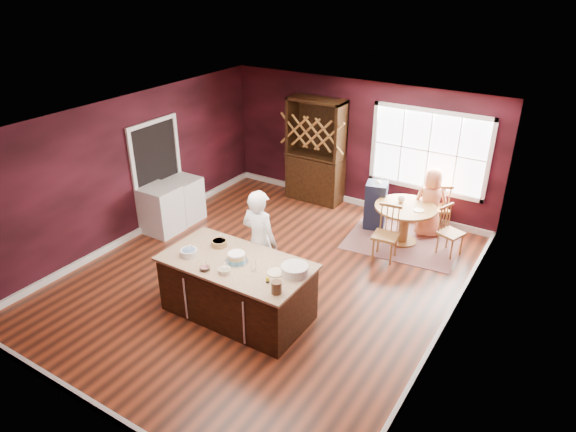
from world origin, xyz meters
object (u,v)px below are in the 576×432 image
object	(u,v)px
baker	(260,242)
toddler	(376,188)
layer_cake	(237,257)
chair_south	(386,234)
chair_north	(437,206)
hutch	(316,151)
dining_table	(405,217)
seated_woman	(431,203)
dryer	(184,199)
chair_east	(451,231)
high_chair	(376,204)
kitchen_island	(237,289)
washer	(162,210)

from	to	relation	value
baker	toddler	xyz separation A→B (m)	(0.64, 3.08, -0.07)
baker	layer_cake	world-z (taller)	baker
chair_south	chair_north	world-z (taller)	chair_north
layer_cake	hutch	distance (m)	4.41
hutch	toddler	bearing A→B (deg)	-16.46
dining_table	seated_woman	xyz separation A→B (m)	(0.30, 0.53, 0.15)
dryer	layer_cake	bearing A→B (deg)	-34.55
chair_east	chair_south	world-z (taller)	chair_south
high_chair	dryer	bearing A→B (deg)	-168.78
layer_cake	toddler	world-z (taller)	layer_cake
chair_north	chair_east	bearing A→B (deg)	91.16
dryer	chair_north	bearing A→B (deg)	26.67
kitchen_island	chair_east	distance (m)	4.09
kitchen_island	washer	xyz separation A→B (m)	(-2.85, 1.33, 0.03)
dining_table	hutch	world-z (taller)	hutch
kitchen_island	dining_table	xyz separation A→B (m)	(1.31, 3.44, 0.10)
dining_table	chair_east	xyz separation A→B (m)	(0.88, 0.01, -0.07)
chair_north	seated_woman	world-z (taller)	seated_woman
chair_south	seated_woman	xyz separation A→B (m)	(0.36, 1.30, 0.18)
chair_east	chair_north	distance (m)	0.95
chair_north	high_chair	xyz separation A→B (m)	(-1.07, -0.52, -0.02)
chair_north	seated_woman	distance (m)	0.32
chair_east	seated_woman	distance (m)	0.81
chair_south	toddler	distance (m)	1.35
dining_table	hutch	xyz separation A→B (m)	(-2.39, 0.83, 0.60)
baker	toddler	distance (m)	3.15
seated_woman	chair_east	bearing A→B (deg)	110.99
chair_east	seated_woman	world-z (taller)	seated_woman
dining_table	chair_north	world-z (taller)	chair_north
chair_north	seated_woman	xyz separation A→B (m)	(-0.06, -0.27, 0.17)
kitchen_island	hutch	size ratio (longest dim) A/B	0.98
layer_cake	chair_east	world-z (taller)	layer_cake
chair_north	hutch	distance (m)	2.82
high_chair	dining_table	bearing A→B (deg)	-37.83
kitchen_island	washer	distance (m)	3.15
washer	toddler	bearing A→B (deg)	35.76
high_chair	washer	distance (m)	4.20
chair_north	high_chair	bearing A→B (deg)	-6.36
layer_cake	toddler	xyz separation A→B (m)	(0.55, 3.79, -0.18)
baker	dining_table	bearing A→B (deg)	-113.90
baker	hutch	distance (m)	3.71
dryer	dining_table	bearing A→B (deg)	19.41
hutch	seated_woman	bearing A→B (deg)	-6.41
layer_cake	hutch	world-z (taller)	hutch
layer_cake	high_chair	xyz separation A→B (m)	(0.59, 3.73, -0.49)
layer_cake	chair_south	world-z (taller)	layer_cake
chair_north	hutch	bearing A→B (deg)	-32.80
seated_woman	baker	bearing A→B (deg)	35.54
dining_table	high_chair	bearing A→B (deg)	157.88
kitchen_island	layer_cake	world-z (taller)	layer_cake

